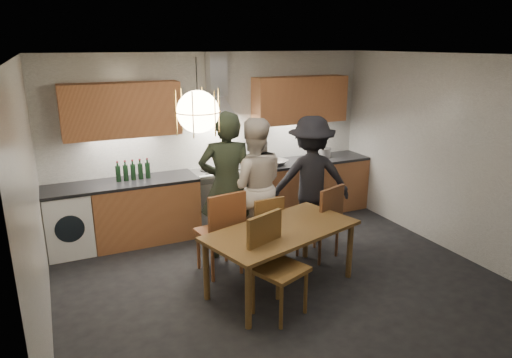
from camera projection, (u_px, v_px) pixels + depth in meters
name	position (u px, v px, depth m)	size (l,w,h in m)	color
ground	(283.00, 284.00, 5.37)	(5.00, 5.00, 0.00)	black
room_shell	(286.00, 142.00, 4.88)	(5.02, 4.52, 2.61)	silver
counter_run	(225.00, 198.00, 6.95)	(5.00, 0.62, 0.90)	#B97547
range_stove	(223.00, 199.00, 6.94)	(0.90, 0.60, 0.92)	silver
wall_fixtures	(218.00, 104.00, 6.63)	(4.30, 0.54, 1.10)	#C47B4B
pendant_lamp	(198.00, 112.00, 4.28)	(0.43, 0.43, 0.70)	black
dining_table	(282.00, 236.00, 5.11)	(1.91, 1.31, 0.73)	brown
chair_back_left	(223.00, 228.00, 5.42)	(0.54, 0.54, 1.07)	brown
chair_back_mid	(265.00, 225.00, 5.74)	(0.43, 0.43, 0.90)	brown
chair_back_right	(324.00, 217.00, 5.85)	(0.58, 0.58, 1.00)	brown
chair_front	(273.00, 258.00, 4.68)	(0.62, 0.62, 1.05)	brown
person_left	(227.00, 186.00, 5.82)	(0.70, 0.46, 1.93)	black
person_mid	(253.00, 186.00, 6.02)	(0.88, 0.69, 1.82)	beige
person_right	(311.00, 179.00, 6.40)	(1.15, 0.66, 1.77)	black
mixing_bowl	(277.00, 162.00, 7.09)	(0.31, 0.31, 0.08)	silver
stock_pot	(325.00, 153.00, 7.56)	(0.20, 0.20, 0.14)	#B2B2B5
wine_bottles	(133.00, 170.00, 6.28)	(0.47, 0.07, 0.28)	black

